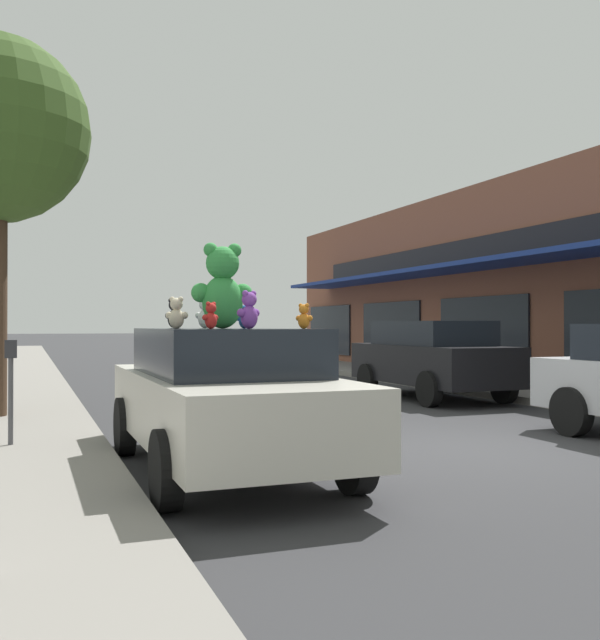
# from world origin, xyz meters

# --- Properties ---
(ground_plane) EXTENTS (260.00, 260.00, 0.00)m
(ground_plane) POSITION_xyz_m (0.00, 0.00, 0.00)
(ground_plane) COLOR #333335
(plush_art_car) EXTENTS (2.00, 4.58, 1.57)m
(plush_art_car) POSITION_xyz_m (-3.11, -0.44, 0.84)
(plush_art_car) COLOR beige
(plush_art_car) RESTS_ON ground_plane
(teddy_bear_giant) EXTENTS (0.69, 0.43, 0.93)m
(teddy_bear_giant) POSITION_xyz_m (-3.15, -0.49, 2.01)
(teddy_bear_giant) COLOR green
(teddy_bear_giant) RESTS_ON plush_art_car
(teddy_bear_purple) EXTENTS (0.28, 0.22, 0.38)m
(teddy_bear_purple) POSITION_xyz_m (-3.10, -1.31, 1.75)
(teddy_bear_purple) COLOR purple
(teddy_bear_purple) RESTS_ON plush_art_car
(teddy_bear_white) EXTENTS (0.26, 0.24, 0.37)m
(teddy_bear_white) POSITION_xyz_m (-3.13, 0.41, 1.74)
(teddy_bear_white) COLOR white
(teddy_bear_white) RESTS_ON plush_art_car
(teddy_bear_cream) EXTENTS (0.25, 0.21, 0.34)m
(teddy_bear_cream) POSITION_xyz_m (-3.67, -0.58, 1.73)
(teddy_bear_cream) COLOR beige
(teddy_bear_cream) RESTS_ON plush_art_car
(teddy_bear_orange) EXTENTS (0.17, 0.18, 0.26)m
(teddy_bear_orange) POSITION_xyz_m (-2.52, -1.31, 1.69)
(teddy_bear_orange) COLOR orange
(teddy_bear_orange) RESTS_ON plush_art_car
(teddy_bear_blue) EXTENTS (0.19, 0.17, 0.27)m
(teddy_bear_blue) POSITION_xyz_m (-2.86, -0.35, 1.70)
(teddy_bear_blue) COLOR blue
(teddy_bear_blue) RESTS_ON plush_art_car
(teddy_bear_black) EXTENTS (0.25, 0.24, 0.37)m
(teddy_bear_black) POSITION_xyz_m (-3.46, 0.58, 1.74)
(teddy_bear_black) COLOR black
(teddy_bear_black) RESTS_ON plush_art_car
(teddy_bear_red) EXTENTS (0.20, 0.16, 0.26)m
(teddy_bear_red) POSITION_xyz_m (-3.47, -1.26, 1.69)
(teddy_bear_red) COLOR red
(teddy_bear_red) RESTS_ON plush_art_car
(parked_car_far_center) EXTENTS (1.96, 4.33, 1.69)m
(parked_car_far_center) POSITION_xyz_m (3.07, 5.41, 0.91)
(parked_car_far_center) COLOR black
(parked_car_far_center) RESTS_ON ground_plane
(parking_meter) EXTENTS (0.14, 0.10, 1.27)m
(parking_meter) POSITION_xyz_m (-5.31, 1.34, 0.96)
(parking_meter) COLOR #4C4C51
(parking_meter) RESTS_ON sidewalk_near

